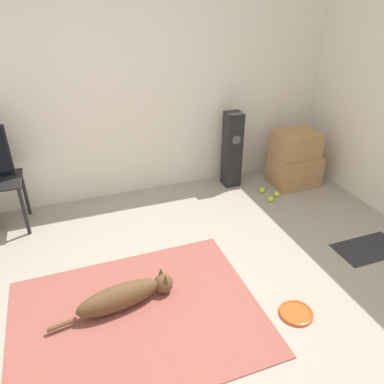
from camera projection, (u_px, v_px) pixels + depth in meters
name	position (u px, v px, depth m)	size (l,w,h in m)	color
ground_plane	(177.00, 316.00, 2.84)	(12.00, 12.00, 0.00)	#9E9384
wall_back	(113.00, 86.00, 3.94)	(8.00, 0.06, 2.55)	silver
area_rug	(138.00, 317.00, 2.83)	(1.85, 1.44, 0.01)	#934C42
dog	(125.00, 295.00, 2.87)	(0.98, 0.27, 0.21)	brown
frisbee	(296.00, 313.00, 2.85)	(0.26, 0.26, 0.03)	#DB511E
cardboard_box_lower	(294.00, 170.00, 4.65)	(0.56, 0.43, 0.38)	#A87A4C
cardboard_box_upper	(296.00, 144.00, 4.49)	(0.51, 0.39, 0.29)	#A87A4C
floor_speaker	(232.00, 150.00, 4.51)	(0.19, 0.20, 0.92)	black
tennis_ball_by_boxes	(271.00, 199.00, 4.33)	(0.07, 0.07, 0.07)	#C6E033
tennis_ball_near_speaker	(262.00, 190.00, 4.52)	(0.07, 0.07, 0.07)	#C6E033
tennis_ball_loose_on_carpet	(277.00, 194.00, 4.43)	(0.07, 0.07, 0.07)	#C6E033
door_mat	(369.00, 249.00, 3.56)	(0.65, 0.37, 0.01)	#28282D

